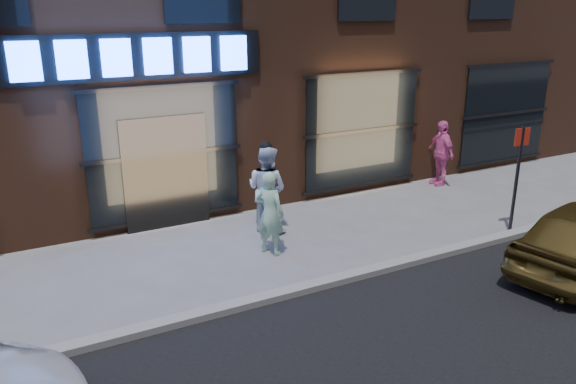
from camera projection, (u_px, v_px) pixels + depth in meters
name	position (u px, v px, depth m)	size (l,w,h in m)	color
ground	(242.00, 308.00, 8.87)	(90.00, 90.00, 0.00)	slate
curb	(242.00, 304.00, 8.85)	(60.00, 0.25, 0.12)	gray
man_bowtie	(270.00, 213.00, 10.59)	(0.60, 0.39, 1.63)	#9ED0B4
man_cap	(267.00, 189.00, 11.65)	(0.90, 0.70, 1.84)	white
passerby	(441.00, 153.00, 14.75)	(1.01, 0.42, 1.72)	pink
sign_post	(518.00, 170.00, 11.43)	(0.36, 0.07, 2.24)	#262628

